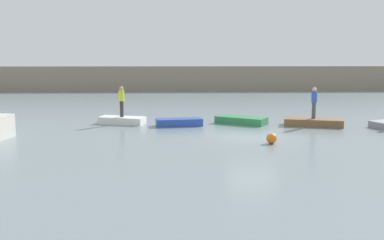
{
  "coord_description": "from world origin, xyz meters",
  "views": [
    {
      "loc": [
        -3.79,
        -23.54,
        4.42
      ],
      "look_at": [
        -3.03,
        1.25,
        0.66
      ],
      "focal_mm": 44.15,
      "sensor_mm": 36.0,
      "label": 1
    }
  ],
  "objects_px": {
    "rowboat_green": "(241,120)",
    "person_hiviz_shirt": "(122,100)",
    "rowboat_white": "(122,120)",
    "rowboat_blue": "(179,122)",
    "person_blue_shirt": "(314,101)",
    "mooring_buoy": "(272,138)",
    "rowboat_brown": "(313,122)"
  },
  "relations": [
    {
      "from": "rowboat_white",
      "to": "mooring_buoy",
      "type": "bearing_deg",
      "value": -21.82
    },
    {
      "from": "rowboat_blue",
      "to": "person_blue_shirt",
      "type": "height_order",
      "value": "person_blue_shirt"
    },
    {
      "from": "rowboat_blue",
      "to": "mooring_buoy",
      "type": "height_order",
      "value": "mooring_buoy"
    },
    {
      "from": "rowboat_brown",
      "to": "person_blue_shirt",
      "type": "relative_size",
      "value": 1.82
    },
    {
      "from": "rowboat_blue",
      "to": "rowboat_green",
      "type": "bearing_deg",
      "value": 1.35
    },
    {
      "from": "rowboat_blue",
      "to": "person_hiviz_shirt",
      "type": "relative_size",
      "value": 1.46
    },
    {
      "from": "rowboat_green",
      "to": "person_hiviz_shirt",
      "type": "bearing_deg",
      "value": -150.9
    },
    {
      "from": "rowboat_green",
      "to": "rowboat_brown",
      "type": "xyz_separation_m",
      "value": [
        4.07,
        -0.89,
        0.0
      ]
    },
    {
      "from": "rowboat_white",
      "to": "person_blue_shirt",
      "type": "distance_m",
      "value": 11.27
    },
    {
      "from": "person_blue_shirt",
      "to": "mooring_buoy",
      "type": "xyz_separation_m",
      "value": [
        -3.44,
        -5.08,
        -1.19
      ]
    },
    {
      "from": "mooring_buoy",
      "to": "person_blue_shirt",
      "type": "bearing_deg",
      "value": 55.91
    },
    {
      "from": "rowboat_white",
      "to": "rowboat_blue",
      "type": "height_order",
      "value": "rowboat_blue"
    },
    {
      "from": "person_blue_shirt",
      "to": "mooring_buoy",
      "type": "bearing_deg",
      "value": -124.09
    },
    {
      "from": "person_hiviz_shirt",
      "to": "person_blue_shirt",
      "type": "bearing_deg",
      "value": -5.52
    },
    {
      "from": "rowboat_brown",
      "to": "mooring_buoy",
      "type": "distance_m",
      "value": 6.13
    },
    {
      "from": "rowboat_white",
      "to": "person_blue_shirt",
      "type": "relative_size",
      "value": 1.5
    },
    {
      "from": "rowboat_white",
      "to": "rowboat_brown",
      "type": "relative_size",
      "value": 0.82
    },
    {
      "from": "rowboat_white",
      "to": "person_blue_shirt",
      "type": "xyz_separation_m",
      "value": [
        11.16,
        -1.08,
        1.23
      ]
    },
    {
      "from": "rowboat_white",
      "to": "rowboat_brown",
      "type": "distance_m",
      "value": 11.21
    },
    {
      "from": "person_blue_shirt",
      "to": "mooring_buoy",
      "type": "height_order",
      "value": "person_blue_shirt"
    },
    {
      "from": "person_blue_shirt",
      "to": "rowboat_white",
      "type": "bearing_deg",
      "value": 174.48
    },
    {
      "from": "rowboat_white",
      "to": "rowboat_blue",
      "type": "xyz_separation_m",
      "value": [
        3.39,
        -0.85,
        0.01
      ]
    },
    {
      "from": "rowboat_green",
      "to": "mooring_buoy",
      "type": "bearing_deg",
      "value": -53.33
    },
    {
      "from": "rowboat_white",
      "to": "rowboat_blue",
      "type": "relative_size",
      "value": 1.02
    },
    {
      "from": "rowboat_blue",
      "to": "rowboat_green",
      "type": "relative_size",
      "value": 0.89
    },
    {
      "from": "rowboat_brown",
      "to": "person_hiviz_shirt",
      "type": "height_order",
      "value": "person_hiviz_shirt"
    },
    {
      "from": "rowboat_brown",
      "to": "person_blue_shirt",
      "type": "bearing_deg",
      "value": 0.0
    },
    {
      "from": "rowboat_white",
      "to": "person_blue_shirt",
      "type": "height_order",
      "value": "person_blue_shirt"
    },
    {
      "from": "rowboat_blue",
      "to": "rowboat_brown",
      "type": "distance_m",
      "value": 7.77
    },
    {
      "from": "person_hiviz_shirt",
      "to": "person_blue_shirt",
      "type": "relative_size",
      "value": 1.0
    },
    {
      "from": "rowboat_white",
      "to": "rowboat_brown",
      "type": "xyz_separation_m",
      "value": [
        11.16,
        -1.08,
        0.0
      ]
    },
    {
      "from": "rowboat_blue",
      "to": "person_blue_shirt",
      "type": "bearing_deg",
      "value": -10.43
    }
  ]
}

